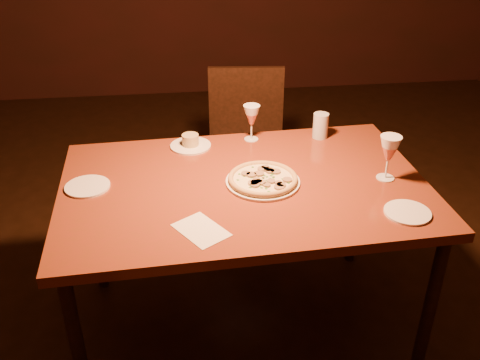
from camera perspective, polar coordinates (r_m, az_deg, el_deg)
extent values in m
plane|color=black|center=(2.72, 1.87, -17.06)|extent=(7.00, 7.00, 0.00)
cube|color=maroon|center=(2.30, 0.45, -0.82)|extent=(1.60, 1.07, 0.04)
cylinder|color=black|center=(2.22, -16.79, -17.43)|extent=(0.06, 0.06, 0.79)
cylinder|color=black|center=(2.89, -15.24, -4.77)|extent=(0.06, 0.06, 0.79)
cylinder|color=black|center=(2.43, 19.52, -13.04)|extent=(0.06, 0.06, 0.79)
cylinder|color=black|center=(3.05, 12.30, -2.30)|extent=(0.06, 0.06, 0.79)
cube|color=black|center=(3.28, 0.74, 3.00)|extent=(0.51, 0.51, 0.04)
cube|color=black|center=(3.38, 0.65, 8.37)|extent=(0.47, 0.08, 0.44)
cylinder|color=black|center=(3.25, -2.52, -2.65)|extent=(0.04, 0.04, 0.48)
cylinder|color=black|center=(3.57, -2.41, 0.61)|extent=(0.04, 0.04, 0.48)
cylinder|color=black|center=(3.26, 4.14, -2.58)|extent=(0.04, 0.04, 0.48)
cylinder|color=black|center=(3.58, 3.64, 0.67)|extent=(0.04, 0.04, 0.48)
cylinder|color=white|center=(2.29, 2.45, -0.18)|extent=(0.32, 0.32, 0.01)
cylinder|color=beige|center=(2.28, 2.45, 0.07)|extent=(0.29, 0.29, 0.01)
torus|color=#DDAE60|center=(2.28, 2.46, 0.19)|extent=(0.30, 0.30, 0.02)
cylinder|color=white|center=(2.61, -5.29, 3.66)|extent=(0.20, 0.20, 0.01)
cylinder|color=tan|center=(2.59, -5.32, 4.29)|extent=(0.08, 0.08, 0.05)
cylinder|color=silver|center=(2.70, 8.58, 5.76)|extent=(0.08, 0.08, 0.13)
cylinder|color=white|center=(2.34, -15.96, -0.67)|extent=(0.19, 0.19, 0.01)
cylinder|color=white|center=(2.18, 17.43, -3.32)|extent=(0.18, 0.18, 0.01)
cube|color=silver|center=(2.00, -4.17, -5.34)|extent=(0.23, 0.25, 0.00)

